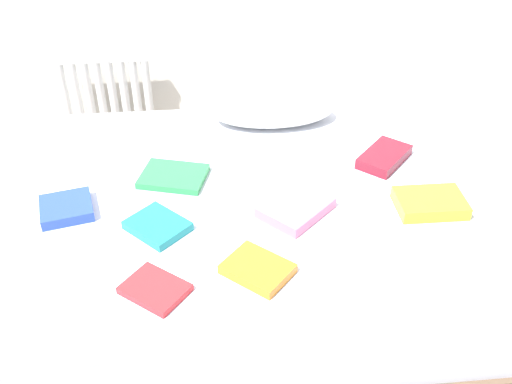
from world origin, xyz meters
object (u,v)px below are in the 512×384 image
(textbook_maroon, at_px, (384,157))
(textbook_yellow, at_px, (430,203))
(pillow, at_px, (273,110))
(radiator, at_px, (107,96))
(textbook_green, at_px, (173,176))
(textbook_blue, at_px, (66,208))
(textbook_pink, at_px, (296,208))
(bed, at_px, (257,246))
(textbook_orange, at_px, (258,269))
(textbook_teal, at_px, (158,226))
(textbook_red, at_px, (155,289))

(textbook_maroon, relative_size, textbook_yellow, 0.98)
(pillow, bearing_deg, radiator, 143.32)
(textbook_green, bearing_deg, textbook_maroon, 19.23)
(radiator, relative_size, textbook_blue, 2.72)
(textbook_pink, bearing_deg, bed, 93.72)
(textbook_orange, distance_m, textbook_teal, 0.41)
(radiator, xyz_separation_m, textbook_maroon, (1.26, -1.01, 0.16))
(textbook_yellow, bearing_deg, textbook_blue, 176.10)
(pillow, xyz_separation_m, textbook_orange, (-0.17, -0.99, -0.04))
(pillow, xyz_separation_m, textbook_maroon, (0.42, -0.38, -0.04))
(textbook_blue, relative_size, textbook_orange, 0.89)
(textbook_maroon, bearing_deg, textbook_teal, 153.23)
(textbook_maroon, bearing_deg, textbook_red, 167.99)
(bed, relative_size, textbook_pink, 8.18)
(bed, distance_m, textbook_teal, 0.48)
(textbook_yellow, bearing_deg, pillow, 125.22)
(textbook_orange, bearing_deg, bed, 126.14)
(textbook_yellow, bearing_deg, textbook_maroon, 103.92)
(textbook_orange, bearing_deg, textbook_red, -128.99)
(textbook_yellow, bearing_deg, textbook_green, 163.78)
(textbook_pink, height_order, textbook_orange, textbook_pink)
(bed, height_order, textbook_green, textbook_green)
(textbook_red, distance_m, textbook_green, 0.62)
(bed, xyz_separation_m, textbook_orange, (-0.04, -0.42, 0.27))
(bed, height_order, textbook_pink, textbook_pink)
(radiator, height_order, textbook_red, radiator)
(textbook_orange, xyz_separation_m, textbook_teal, (-0.33, 0.25, -0.00))
(textbook_orange, xyz_separation_m, textbook_yellow, (0.66, 0.28, 0.01))
(textbook_green, bearing_deg, radiator, 126.70)
(textbook_red, distance_m, textbook_teal, 0.31)
(bed, bearing_deg, textbook_teal, -155.41)
(textbook_blue, relative_size, textbook_teal, 0.92)
(bed, height_order, textbook_teal, textbook_teal)
(pillow, height_order, textbook_pink, pillow)
(pillow, distance_m, textbook_orange, 1.01)
(textbook_teal, bearing_deg, textbook_green, 126.81)
(bed, bearing_deg, pillow, 77.43)
(textbook_pink, bearing_deg, radiator, 78.81)
(radiator, relative_size, textbook_teal, 2.50)
(textbook_blue, height_order, textbook_yellow, textbook_yellow)
(textbook_blue, bearing_deg, textbook_red, -65.44)
(textbook_pink, distance_m, textbook_blue, 0.83)
(radiator, bearing_deg, pillow, -36.68)
(radiator, relative_size, textbook_maroon, 2.05)
(pillow, relative_size, textbook_pink, 2.27)
(textbook_blue, bearing_deg, textbook_teal, -34.45)
(textbook_blue, height_order, textbook_maroon, textbook_maroon)
(textbook_orange, bearing_deg, radiator, 154.24)
(radiator, relative_size, textbook_yellow, 2.01)
(textbook_blue, height_order, textbook_orange, textbook_blue)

